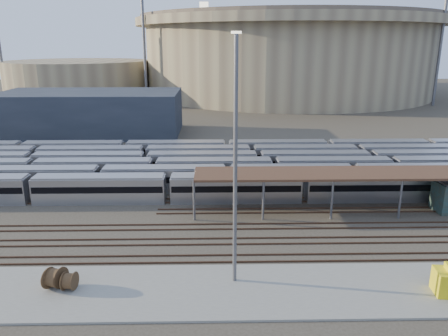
% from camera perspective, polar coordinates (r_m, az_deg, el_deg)
% --- Properties ---
extents(ground, '(420.00, 420.00, 0.00)m').
position_cam_1_polar(ground, '(54.09, 4.62, -7.24)').
color(ground, '#383026').
rests_on(ground, ground).
extents(apron, '(50.00, 9.00, 0.20)m').
position_cam_1_polar(apron, '(40.47, -0.53, -15.71)').
color(apron, gray).
rests_on(apron, ground).
extents(subway_trains, '(122.36, 23.90, 3.60)m').
position_cam_1_polar(subway_trains, '(70.94, 4.13, 0.08)').
color(subway_trains, '#A5A5A9').
rests_on(subway_trains, ground).
extents(inspection_shed, '(60.30, 6.00, 5.30)m').
position_cam_1_polar(inspection_shed, '(62.18, 24.96, -0.72)').
color(inspection_shed, '#5A595E').
rests_on(inspection_shed, ground).
extents(empty_tracks, '(170.00, 9.62, 0.18)m').
position_cam_1_polar(empty_tracks, '(49.53, 5.20, -9.45)').
color(empty_tracks, '#4C3323').
rests_on(empty_tracks, ground).
extents(stadium, '(124.00, 124.00, 32.50)m').
position_cam_1_polar(stadium, '(191.81, 8.17, 14.61)').
color(stadium, gray).
rests_on(stadium, ground).
extents(secondary_arena, '(56.00, 56.00, 14.00)m').
position_cam_1_polar(secondary_arena, '(188.02, -18.45, 11.04)').
color(secondary_arena, gray).
rests_on(secondary_arena, ground).
extents(service_building, '(42.00, 20.00, 10.00)m').
position_cam_1_polar(service_building, '(109.70, -16.99, 6.91)').
color(service_building, '#1E232D').
rests_on(service_building, ground).
extents(floodlight_0, '(4.00, 1.00, 38.40)m').
position_cam_1_polar(floodlight_0, '(161.22, -10.39, 15.71)').
color(floodlight_0, '#5A595E').
rests_on(floodlight_0, ground).
extents(floodlight_2, '(4.00, 1.00, 38.40)m').
position_cam_1_polar(floodlight_2, '(167.27, 26.46, 14.35)').
color(floodlight_2, '#5A595E').
rests_on(floodlight_2, ground).
extents(floodlight_3, '(4.00, 1.00, 38.40)m').
position_cam_1_polar(floodlight_3, '(209.37, -2.58, 16.03)').
color(floodlight_3, '#5A595E').
rests_on(floodlight_3, ground).
extents(cable_reel_west, '(1.77, 2.25, 1.98)m').
position_cam_1_polar(cable_reel_west, '(42.92, -21.19, -13.23)').
color(cable_reel_west, '#543821').
rests_on(cable_reel_west, apron).
extents(cable_reel_east, '(1.15, 1.78, 1.67)m').
position_cam_1_polar(cable_reel_east, '(42.31, -19.53, -13.74)').
color(cable_reel_east, '#543821').
rests_on(cable_reel_east, apron).
extents(yard_light_pole, '(0.81, 0.36, 22.08)m').
position_cam_1_polar(yard_light_pole, '(37.35, 1.49, 0.40)').
color(yard_light_pole, '#5A595E').
rests_on(yard_light_pole, apron).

